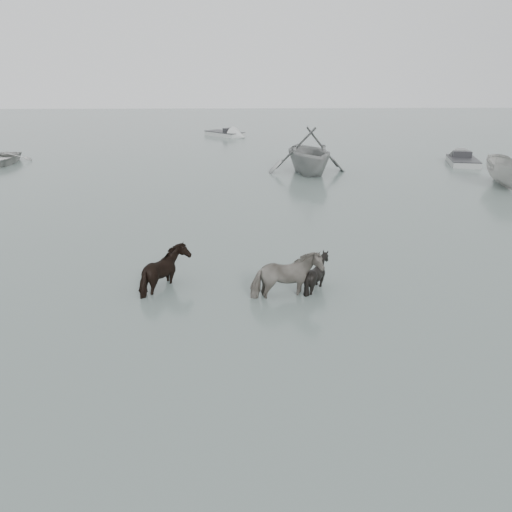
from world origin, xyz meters
name	(u,v)px	position (x,y,z in m)	size (l,w,h in m)	color
ground	(261,315)	(0.00, 0.00, 0.00)	(140.00, 140.00, 0.00)	#54635E
pony_pinto	(286,270)	(0.69, 1.00, 0.77)	(0.83, 1.82, 1.54)	black
pony_dark	(166,263)	(-2.49, 1.67, 0.72)	(1.44, 1.23, 1.45)	black
pony_black	(317,267)	(1.58, 1.59, 0.60)	(0.97, 1.09, 1.21)	black
rowboat_trail	(309,149)	(3.46, 17.66, 1.39)	(4.56, 5.29, 2.79)	gray
boat_small	(507,170)	(13.10, 14.00, 0.80)	(1.57, 4.17, 1.61)	#AFAFAA
skiff_port	(463,158)	(13.56, 20.23, 0.38)	(4.47, 1.60, 0.75)	#999B99
skiff_mid	(225,132)	(-1.86, 35.28, 0.38)	(5.19, 1.60, 0.75)	#AEB0AE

